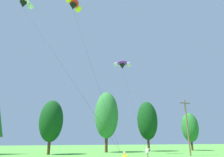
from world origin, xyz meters
name	(u,v)px	position (x,y,z in m)	size (l,w,h in m)	color
treeline_tree_d	(51,121)	(-8.34, 41.03, 6.26)	(4.59, 4.59, 10.34)	#472D19
treeline_tree_e	(107,115)	(4.18, 44.57, 8.34)	(5.52, 5.52, 13.77)	#472D19
treeline_tree_f	(147,120)	(15.51, 45.64, 7.47)	(5.13, 5.13, 12.33)	#472D19
treeline_tree_g	(190,127)	(28.63, 45.68, 6.03)	(4.49, 4.49, 9.96)	#472D19
utility_pole	(187,125)	(14.97, 29.82, 5.17)	(2.20, 0.26, 9.82)	brown
kite_flyer_mid	(147,152)	(4.93, 26.67, 1.00)	(0.60, 0.63, 1.69)	gray
parafoil_kite_high_white	(24,2)	(-14.47, 28.32, 23.11)	(12.73, 14.05, 22.29)	white
parafoil_kite_mid_purple	(122,65)	(4.98, 35.95, 17.97)	(3.87, 10.36, 17.31)	purple
parafoil_kite_far_red_yellow	(74,5)	(-7.25, 23.70, 21.06)	(5.25, 9.45, 20.27)	red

